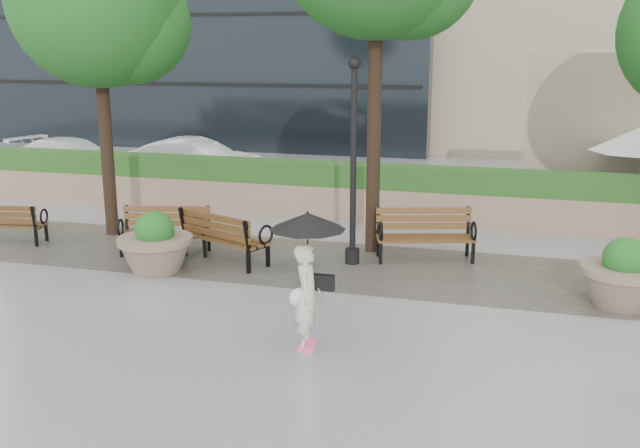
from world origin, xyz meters
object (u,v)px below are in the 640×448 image
(bench_0, at_px, (6,231))
(lamppost, at_px, (353,176))
(bench_2, at_px, (225,247))
(pedestrian, at_px, (307,267))
(bench_1, at_px, (166,241))
(car_right, at_px, (196,162))
(bench_3, at_px, (425,246))
(planter_right, at_px, (623,280))
(planter_left, at_px, (156,248))
(car_left, at_px, (72,160))

(bench_0, relative_size, lamppost, 0.44)
(bench_2, xyz_separation_m, pedestrian, (2.76, -3.52, 0.88))
(bench_1, distance_m, car_right, 7.60)
(bench_3, xyz_separation_m, pedestrian, (-1.02, -4.69, 0.88))
(bench_1, distance_m, lamppost, 4.11)
(planter_right, relative_size, car_right, 0.32)
(bench_0, distance_m, pedestrian, 8.66)
(bench_3, distance_m, planter_left, 5.23)
(bench_0, relative_size, car_left, 0.38)
(car_right, relative_size, pedestrian, 2.23)
(planter_left, bearing_deg, bench_0, 167.04)
(bench_3, relative_size, lamppost, 0.51)
(lamppost, xyz_separation_m, car_left, (-10.69, 6.47, -1.09))
(lamppost, bearing_deg, planter_right, -13.12)
(bench_2, relative_size, planter_left, 1.44)
(bench_1, bearing_deg, lamppost, -8.75)
(planter_left, relative_size, lamppost, 0.35)
(bench_2, distance_m, car_left, 10.85)
(bench_1, height_order, bench_3, bench_3)
(lamppost, distance_m, car_left, 12.54)
(pedestrian, bearing_deg, lamppost, -3.59)
(planter_right, xyz_separation_m, lamppost, (-4.78, 1.11, 1.29))
(car_left, height_order, car_right, car_right)
(bench_3, distance_m, car_left, 13.39)
(planter_left, xyz_separation_m, car_right, (-3.06, 8.22, 0.25))
(bench_0, height_order, lamppost, lamppost)
(bench_2, relative_size, pedestrian, 1.04)
(bench_2, bearing_deg, pedestrian, 151.31)
(bench_0, xyz_separation_m, bench_3, (8.88, 1.17, 0.04))
(bench_3, distance_m, car_right, 9.94)
(planter_left, bearing_deg, car_right, 110.40)
(bench_0, relative_size, bench_2, 0.86)
(planter_right, bearing_deg, bench_3, 153.60)
(bench_0, distance_m, planter_left, 4.21)
(bench_0, distance_m, lamppost, 7.71)
(bench_0, bearing_deg, lamppost, 174.23)
(bench_1, distance_m, planter_right, 8.64)
(planter_right, bearing_deg, car_right, 145.29)
(bench_1, xyz_separation_m, bench_2, (1.38, -0.17, 0.02))
(planter_right, bearing_deg, pedestrian, -146.29)
(bench_1, relative_size, bench_2, 0.93)
(planter_left, distance_m, lamppost, 3.97)
(bench_1, bearing_deg, planter_right, -19.49)
(bench_0, height_order, car_right, car_right)
(bench_2, height_order, planter_right, planter_right)
(car_left, bearing_deg, bench_0, -142.55)
(bench_3, bearing_deg, planter_left, -172.51)
(pedestrian, bearing_deg, bench_1, 40.29)
(car_left, distance_m, pedestrian, 15.27)
(bench_2, bearing_deg, car_left, -17.31)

